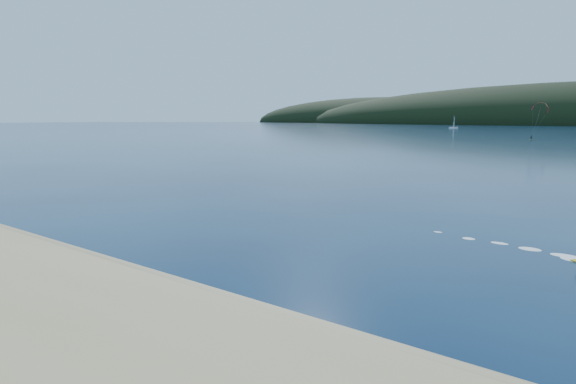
% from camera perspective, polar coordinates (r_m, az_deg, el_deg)
% --- Properties ---
extents(ground, '(1800.00, 1800.00, 0.00)m').
position_cam_1_polar(ground, '(23.33, -18.67, -14.98)').
color(ground, '#071734').
rests_on(ground, ground).
extents(wet_sand, '(220.00, 2.50, 0.10)m').
position_cam_1_polar(wet_sand, '(25.88, -10.26, -12.11)').
color(wet_sand, '#917954').
rests_on(wet_sand, ground).
extents(kitesurfer_far, '(7.45, 7.70, 14.40)m').
position_cam_1_polar(kitesurfer_far, '(221.67, 27.74, 8.56)').
color(kitesurfer_far, gold).
rests_on(kitesurfer_far, ground).
extents(sailboat, '(7.79, 4.88, 10.87)m').
position_cam_1_polar(sailboat, '(440.89, 19.07, 7.27)').
color(sailboat, white).
rests_on(sailboat, ground).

